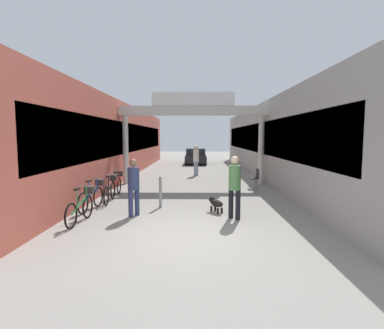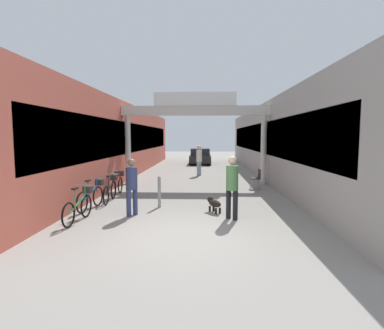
{
  "view_description": "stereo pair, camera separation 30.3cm",
  "coord_description": "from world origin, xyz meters",
  "px_view_note": "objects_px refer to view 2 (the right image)",
  "views": [
    {
      "loc": [
        0.16,
        -6.92,
        2.34
      ],
      "look_at": [
        0.0,
        4.19,
        1.3
      ],
      "focal_mm": 28.0,
      "sensor_mm": 36.0,
      "label": 1
    },
    {
      "loc": [
        0.47,
        -6.91,
        2.34
      ],
      "look_at": [
        0.0,
        4.19,
        1.3
      ],
      "focal_mm": 28.0,
      "sensor_mm": 36.0,
      "label": 2
    }
  ],
  "objects_px": {
    "pedestrian_with_dog": "(232,183)",
    "pedestrian_carrying_crate": "(199,158)",
    "dog_on_leash": "(214,203)",
    "bicycle_blue_second": "(92,195)",
    "bicycle_red_farthest": "(118,184)",
    "parked_car_black": "(200,156)",
    "pedestrian_companion": "(132,183)",
    "bicycle_green_nearest": "(80,206)",
    "cafe_chair_black_nearer": "(257,177)",
    "bicycle_black_third": "(111,189)",
    "bollard_post_metal": "(159,191)"
  },
  "relations": [
    {
      "from": "pedestrian_with_dog",
      "to": "pedestrian_carrying_crate",
      "type": "xyz_separation_m",
      "value": [
        -1.1,
        9.46,
        0.02
      ]
    },
    {
      "from": "pedestrian_carrying_crate",
      "to": "dog_on_leash",
      "type": "bearing_deg",
      "value": -85.93
    },
    {
      "from": "pedestrian_carrying_crate",
      "to": "bicycle_blue_second",
      "type": "xyz_separation_m",
      "value": [
        -3.32,
        -8.4,
        -0.62
      ]
    },
    {
      "from": "bicycle_red_farthest",
      "to": "parked_car_black",
      "type": "bearing_deg",
      "value": 77.32
    },
    {
      "from": "pedestrian_carrying_crate",
      "to": "dog_on_leash",
      "type": "relative_size",
      "value": 2.87
    },
    {
      "from": "pedestrian_with_dog",
      "to": "pedestrian_companion",
      "type": "height_order",
      "value": "pedestrian_with_dog"
    },
    {
      "from": "dog_on_leash",
      "to": "pedestrian_with_dog",
      "type": "bearing_deg",
      "value": -57.85
    },
    {
      "from": "bicycle_green_nearest",
      "to": "cafe_chair_black_nearer",
      "type": "bearing_deg",
      "value": 42.89
    },
    {
      "from": "dog_on_leash",
      "to": "bicycle_black_third",
      "type": "relative_size",
      "value": 0.38
    },
    {
      "from": "bicycle_red_farthest",
      "to": "cafe_chair_black_nearer",
      "type": "bearing_deg",
      "value": 15.43
    },
    {
      "from": "cafe_chair_black_nearer",
      "to": "dog_on_leash",
      "type": "bearing_deg",
      "value": -115.8
    },
    {
      "from": "bicycle_green_nearest",
      "to": "pedestrian_companion",
      "type": "bearing_deg",
      "value": 26.37
    },
    {
      "from": "bicycle_green_nearest",
      "to": "cafe_chair_black_nearer",
      "type": "relative_size",
      "value": 1.9
    },
    {
      "from": "bicycle_green_nearest",
      "to": "parked_car_black",
      "type": "distance_m",
      "value": 17.94
    },
    {
      "from": "cafe_chair_black_nearer",
      "to": "bollard_post_metal",
      "type": "bearing_deg",
      "value": -136.39
    },
    {
      "from": "pedestrian_with_dog",
      "to": "pedestrian_carrying_crate",
      "type": "height_order",
      "value": "pedestrian_carrying_crate"
    },
    {
      "from": "pedestrian_with_dog",
      "to": "parked_car_black",
      "type": "relative_size",
      "value": 0.45
    },
    {
      "from": "bicycle_red_farthest",
      "to": "parked_car_black",
      "type": "xyz_separation_m",
      "value": [
        3.13,
        13.9,
        0.21
      ]
    },
    {
      "from": "bicycle_blue_second",
      "to": "bollard_post_metal",
      "type": "bearing_deg",
      "value": 7.97
    },
    {
      "from": "parked_car_black",
      "to": "bicycle_green_nearest",
      "type": "bearing_deg",
      "value": -99.91
    },
    {
      "from": "bicycle_green_nearest",
      "to": "cafe_chair_black_nearer",
      "type": "height_order",
      "value": "bicycle_green_nearest"
    },
    {
      "from": "pedestrian_carrying_crate",
      "to": "bicycle_black_third",
      "type": "height_order",
      "value": "pedestrian_carrying_crate"
    },
    {
      "from": "pedestrian_with_dog",
      "to": "bollard_post_metal",
      "type": "relative_size",
      "value": 1.72
    },
    {
      "from": "bicycle_green_nearest",
      "to": "cafe_chair_black_nearer",
      "type": "distance_m",
      "value": 7.91
    },
    {
      "from": "dog_on_leash",
      "to": "cafe_chair_black_nearer",
      "type": "relative_size",
      "value": 0.71
    },
    {
      "from": "bicycle_black_third",
      "to": "bollard_post_metal",
      "type": "relative_size",
      "value": 1.62
    },
    {
      "from": "bollard_post_metal",
      "to": "cafe_chair_black_nearer",
      "type": "relative_size",
      "value": 1.17
    },
    {
      "from": "dog_on_leash",
      "to": "bollard_post_metal",
      "type": "relative_size",
      "value": 0.61
    },
    {
      "from": "dog_on_leash",
      "to": "bicycle_blue_second",
      "type": "xyz_separation_m",
      "value": [
        -3.94,
        0.29,
        0.15
      ]
    },
    {
      "from": "dog_on_leash",
      "to": "bicycle_green_nearest",
      "type": "height_order",
      "value": "bicycle_green_nearest"
    },
    {
      "from": "pedestrian_companion",
      "to": "bicycle_black_third",
      "type": "distance_m",
      "value": 2.35
    },
    {
      "from": "pedestrian_with_dog",
      "to": "bicycle_green_nearest",
      "type": "bearing_deg",
      "value": -175.04
    },
    {
      "from": "bicycle_green_nearest",
      "to": "bollard_post_metal",
      "type": "bearing_deg",
      "value": 41.43
    },
    {
      "from": "pedestrian_companion",
      "to": "pedestrian_carrying_crate",
      "type": "distance_m",
      "value": 9.36
    },
    {
      "from": "dog_on_leash",
      "to": "bollard_post_metal",
      "type": "xyz_separation_m",
      "value": [
        -1.79,
        0.59,
        0.25
      ]
    },
    {
      "from": "bollard_post_metal",
      "to": "pedestrian_companion",
      "type": "bearing_deg",
      "value": -121.16
    },
    {
      "from": "bicycle_blue_second",
      "to": "bollard_post_metal",
      "type": "distance_m",
      "value": 2.17
    },
    {
      "from": "bicycle_green_nearest",
      "to": "bicycle_red_farthest",
      "type": "relative_size",
      "value": 1.0
    },
    {
      "from": "pedestrian_companion",
      "to": "bicycle_blue_second",
      "type": "xyz_separation_m",
      "value": [
        -1.5,
        0.78,
        -0.53
      ]
    },
    {
      "from": "bicycle_black_third",
      "to": "parked_car_black",
      "type": "distance_m",
      "value": 15.42
    },
    {
      "from": "bollard_post_metal",
      "to": "bicycle_blue_second",
      "type": "bearing_deg",
      "value": -172.03
    },
    {
      "from": "bollard_post_metal",
      "to": "parked_car_black",
      "type": "xyz_separation_m",
      "value": [
        1.13,
        15.95,
        0.11
      ]
    },
    {
      "from": "pedestrian_companion",
      "to": "pedestrian_carrying_crate",
      "type": "height_order",
      "value": "pedestrian_carrying_crate"
    },
    {
      "from": "bicycle_red_farthest",
      "to": "bollard_post_metal",
      "type": "height_order",
      "value": "bollard_post_metal"
    },
    {
      "from": "pedestrian_with_dog",
      "to": "bollard_post_metal",
      "type": "xyz_separation_m",
      "value": [
        -2.27,
        1.36,
        -0.51
      ]
    },
    {
      "from": "bicycle_black_third",
      "to": "cafe_chair_black_nearer",
      "type": "relative_size",
      "value": 1.9
    },
    {
      "from": "pedestrian_carrying_crate",
      "to": "dog_on_leash",
      "type": "height_order",
      "value": "pedestrian_carrying_crate"
    },
    {
      "from": "pedestrian_carrying_crate",
      "to": "bicycle_black_third",
      "type": "bearing_deg",
      "value": -112.91
    },
    {
      "from": "dog_on_leash",
      "to": "parked_car_black",
      "type": "distance_m",
      "value": 16.56
    },
    {
      "from": "parked_car_black",
      "to": "bicycle_red_farthest",
      "type": "bearing_deg",
      "value": -102.68
    }
  ]
}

